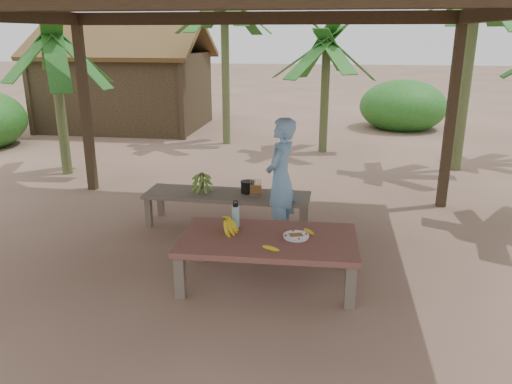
% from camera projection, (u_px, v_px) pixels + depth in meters
% --- Properties ---
extents(ground, '(80.00, 80.00, 0.00)m').
position_uv_depth(ground, '(228.00, 257.00, 5.80)').
color(ground, brown).
rests_on(ground, ground).
extents(pavilion, '(6.60, 5.60, 2.95)m').
position_uv_depth(pavilion, '(222.00, 3.00, 4.95)').
color(pavilion, black).
rests_on(pavilion, ground).
extents(work_table, '(1.83, 1.06, 0.50)m').
position_uv_depth(work_table, '(268.00, 243.00, 5.11)').
color(work_table, brown).
rests_on(work_table, ground).
extents(bench, '(2.21, 0.63, 0.45)m').
position_uv_depth(bench, '(227.00, 197.00, 6.67)').
color(bench, brown).
rests_on(bench, ground).
extents(ripe_banana_bunch, '(0.35, 0.32, 0.17)m').
position_uv_depth(ripe_banana_bunch, '(224.00, 225.00, 5.18)').
color(ripe_banana_bunch, yellow).
rests_on(ripe_banana_bunch, work_table).
extents(plate, '(0.26, 0.26, 0.04)m').
position_uv_depth(plate, '(296.00, 236.00, 5.07)').
color(plate, white).
rests_on(plate, work_table).
extents(loose_banana_front, '(0.18, 0.07, 0.04)m').
position_uv_depth(loose_banana_front, '(271.00, 248.00, 4.77)').
color(loose_banana_front, yellow).
rests_on(loose_banana_front, work_table).
extents(loose_banana_side, '(0.14, 0.11, 0.04)m').
position_uv_depth(loose_banana_side, '(309.00, 232.00, 5.17)').
color(loose_banana_side, yellow).
rests_on(loose_banana_side, work_table).
extents(water_flask, '(0.08, 0.08, 0.30)m').
position_uv_depth(water_flask, '(236.00, 216.00, 5.34)').
color(water_flask, teal).
rests_on(water_flask, work_table).
extents(green_banana_stalk, '(0.25, 0.25, 0.28)m').
position_uv_depth(green_banana_stalk, '(202.00, 182.00, 6.67)').
color(green_banana_stalk, '#598C2D').
rests_on(green_banana_stalk, bench).
extents(cooking_pot, '(0.18, 0.18, 0.15)m').
position_uv_depth(cooking_pot, '(248.00, 187.00, 6.66)').
color(cooking_pot, black).
rests_on(cooking_pot, bench).
extents(skewer_rack, '(0.18, 0.08, 0.24)m').
position_uv_depth(skewer_rack, '(256.00, 187.00, 6.51)').
color(skewer_rack, '#A57F47').
rests_on(skewer_rack, bench).
extents(woman, '(0.50, 0.63, 1.52)m').
position_uv_depth(woman, '(281.00, 178.00, 6.22)').
color(woman, '#6D9FCE').
rests_on(woman, ground).
extents(hut, '(4.40, 3.43, 2.85)m').
position_uv_depth(hut, '(127.00, 87.00, 13.66)').
color(hut, black).
rests_on(hut, ground).
extents(banana_plant_n, '(1.80, 1.80, 2.59)m').
position_uv_depth(banana_plant_n, '(326.00, 53.00, 10.41)').
color(banana_plant_n, '#596638').
rests_on(banana_plant_n, ground).
extents(banana_plant_nw, '(1.80, 1.80, 3.52)m').
position_uv_depth(banana_plant_nw, '(224.00, 9.00, 10.96)').
color(banana_plant_nw, '#596638').
rests_on(banana_plant_nw, ground).
extents(banana_plant_w, '(1.80, 1.80, 2.69)m').
position_uv_depth(banana_plant_w, '(53.00, 50.00, 8.65)').
color(banana_plant_w, '#596638').
rests_on(banana_plant_w, ground).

